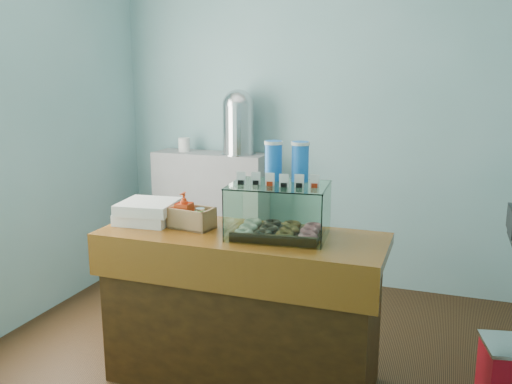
% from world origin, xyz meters
% --- Properties ---
extents(ground, '(3.50, 3.50, 0.00)m').
position_xyz_m(ground, '(0.00, 0.00, 0.00)').
color(ground, black).
rests_on(ground, ground).
extents(room_shell, '(3.54, 3.04, 2.82)m').
position_xyz_m(room_shell, '(0.03, 0.01, 1.71)').
color(room_shell, '#71A3A5').
rests_on(room_shell, ground).
extents(counter, '(1.60, 0.60, 0.90)m').
position_xyz_m(counter, '(0.00, -0.25, 0.46)').
color(counter, '#41250C').
rests_on(counter, ground).
extents(back_shelf, '(1.00, 0.32, 1.10)m').
position_xyz_m(back_shelf, '(-0.90, 1.32, 0.55)').
color(back_shelf, '#949497').
rests_on(back_shelf, ground).
extents(display_case, '(0.56, 0.44, 0.51)m').
position_xyz_m(display_case, '(0.21, -0.19, 1.07)').
color(display_case, '#311E0E').
rests_on(display_case, counter).
extents(condiment_crate, '(0.27, 0.18, 0.20)m').
position_xyz_m(condiment_crate, '(-0.32, -0.24, 0.97)').
color(condiment_crate, tan).
rests_on(condiment_crate, counter).
extents(pastry_boxes, '(0.36, 0.36, 0.13)m').
position_xyz_m(pastry_boxes, '(-0.61, -0.21, 0.96)').
color(pastry_boxes, white).
rests_on(pastry_boxes, counter).
extents(coffee_urn, '(0.30, 0.30, 0.55)m').
position_xyz_m(coffee_urn, '(-0.63, 1.31, 1.39)').
color(coffee_urn, silver).
rests_on(coffee_urn, back_shelf).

